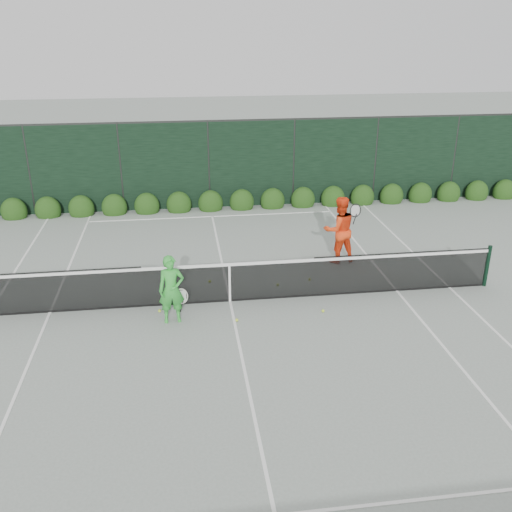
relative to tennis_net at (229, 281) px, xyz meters
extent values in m
plane|color=gray|center=(0.02, 0.00, -0.53)|extent=(80.00, 80.00, 0.00)
cylinder|color=black|center=(6.42, 0.00, 0.00)|extent=(0.10, 0.10, 1.07)
cube|color=black|center=(-4.18, 0.00, -0.02)|extent=(4.40, 0.01, 1.02)
cube|color=black|center=(0.02, 0.00, -0.05)|extent=(4.00, 0.01, 0.96)
cube|color=black|center=(4.22, 0.00, -0.02)|extent=(4.40, 0.01, 1.02)
cube|color=white|center=(0.02, 0.00, 0.41)|extent=(12.80, 0.03, 0.07)
cube|color=black|center=(0.02, 0.00, -0.51)|extent=(12.80, 0.02, 0.04)
cube|color=white|center=(0.02, 0.00, -0.07)|extent=(0.05, 0.03, 0.91)
imported|color=green|center=(-1.31, -0.78, 0.24)|extent=(0.59, 0.42, 1.54)
torus|color=beige|center=(-1.11, -0.68, 0.01)|extent=(0.30, 0.04, 0.30)
cylinder|color=black|center=(-1.11, -0.68, -0.23)|extent=(0.10, 0.03, 0.30)
imported|color=#FF4115|center=(3.20, 2.04, 0.39)|extent=(0.99, 0.83, 1.84)
torus|color=black|center=(3.55, 1.84, 0.98)|extent=(0.30, 0.04, 0.30)
cylinder|color=black|center=(3.55, 1.84, 0.74)|extent=(0.10, 0.03, 0.30)
cube|color=white|center=(5.51, 0.00, -0.53)|extent=(0.06, 23.77, 0.01)
cube|color=white|center=(-4.09, 0.00, -0.53)|extent=(0.06, 23.77, 0.01)
cube|color=white|center=(4.14, 0.00, -0.53)|extent=(0.06, 23.77, 0.01)
cube|color=white|center=(0.02, 11.88, -0.53)|extent=(11.03, 0.06, 0.01)
cube|color=white|center=(0.02, 6.40, -0.53)|extent=(8.23, 0.06, 0.01)
cube|color=white|center=(0.02, 0.00, -0.53)|extent=(0.06, 12.80, 0.01)
cube|color=black|center=(0.02, 7.50, 0.97)|extent=(32.00, 0.06, 3.00)
cube|color=#262826|center=(0.02, 7.50, 2.50)|extent=(32.00, 0.06, 0.06)
cylinder|color=#262826|center=(-5.98, 7.50, 0.97)|extent=(0.08, 0.08, 3.00)
cylinder|color=#262826|center=(-2.98, 7.50, 0.97)|extent=(0.08, 0.08, 3.00)
cylinder|color=#262826|center=(0.02, 7.50, 0.97)|extent=(0.08, 0.08, 3.00)
cylinder|color=#262826|center=(3.02, 7.50, 0.97)|extent=(0.08, 0.08, 3.00)
cylinder|color=#262826|center=(6.02, 7.50, 0.97)|extent=(0.08, 0.08, 3.00)
cylinder|color=#262826|center=(9.02, 7.50, 0.97)|extent=(0.08, 0.08, 3.00)
ellipsoid|color=#14360E|center=(-6.58, 7.15, -0.30)|extent=(0.86, 0.65, 0.94)
ellipsoid|color=#14360E|center=(-5.48, 7.15, -0.30)|extent=(0.86, 0.65, 0.94)
ellipsoid|color=#14360E|center=(-4.38, 7.15, -0.30)|extent=(0.86, 0.65, 0.94)
ellipsoid|color=#14360E|center=(-3.28, 7.15, -0.30)|extent=(0.86, 0.65, 0.94)
ellipsoid|color=#14360E|center=(-2.18, 7.15, -0.30)|extent=(0.86, 0.65, 0.94)
ellipsoid|color=#14360E|center=(-1.08, 7.15, -0.30)|extent=(0.86, 0.65, 0.94)
ellipsoid|color=#14360E|center=(0.02, 7.15, -0.30)|extent=(0.86, 0.65, 0.94)
ellipsoid|color=#14360E|center=(1.12, 7.15, -0.30)|extent=(0.86, 0.65, 0.94)
ellipsoid|color=#14360E|center=(2.22, 7.15, -0.30)|extent=(0.86, 0.65, 0.94)
ellipsoid|color=#14360E|center=(3.32, 7.15, -0.30)|extent=(0.86, 0.65, 0.94)
ellipsoid|color=#14360E|center=(4.42, 7.15, -0.30)|extent=(0.86, 0.65, 0.94)
ellipsoid|color=#14360E|center=(5.52, 7.15, -0.30)|extent=(0.86, 0.65, 0.94)
ellipsoid|color=#14360E|center=(6.62, 7.15, -0.30)|extent=(0.86, 0.65, 0.94)
ellipsoid|color=#14360E|center=(7.72, 7.15, -0.30)|extent=(0.86, 0.65, 0.94)
ellipsoid|color=#14360E|center=(8.82, 7.15, -0.30)|extent=(0.86, 0.65, 0.94)
ellipsoid|color=#14360E|center=(9.92, 7.15, -0.30)|extent=(0.86, 0.65, 0.94)
ellipsoid|color=#14360E|center=(11.02, 7.15, -0.30)|extent=(0.86, 0.65, 0.94)
sphere|color=#C4DF31|center=(-1.62, -0.32, -0.50)|extent=(0.07, 0.07, 0.07)
sphere|color=#C4DF31|center=(-1.60, 0.18, -0.50)|extent=(0.07, 0.07, 0.07)
sphere|color=#C4DF31|center=(1.29, 0.68, -0.50)|extent=(0.07, 0.07, 0.07)
sphere|color=#C4DF31|center=(-0.39, 1.12, -0.50)|extent=(0.07, 0.07, 0.07)
sphere|color=#C4DF31|center=(2.07, -0.83, -0.50)|extent=(0.07, 0.07, 0.07)
sphere|color=#C4DF31|center=(2.15, 0.90, -0.50)|extent=(0.07, 0.07, 0.07)
sphere|color=#C4DF31|center=(0.08, -0.99, -0.50)|extent=(0.07, 0.07, 0.07)
camera|label=1|loc=(-1.01, -12.03, 5.60)|focal=40.00mm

